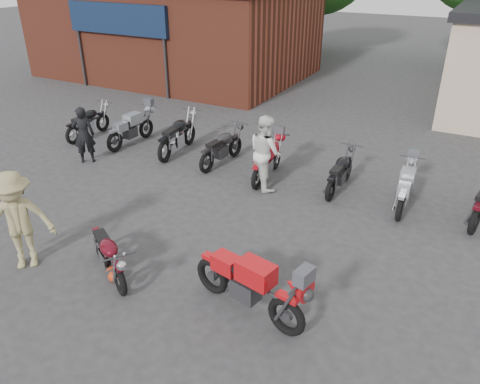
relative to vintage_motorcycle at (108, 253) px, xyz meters
The scene contains 15 objects.
ground 0.77m from the vintage_motorcycle, 32.08° to the left, with size 90.00×90.00×0.00m, color #2F2F31.
brick_building 16.71m from the vintage_motorcycle, 120.73° to the left, with size 12.00×8.00×4.00m, color brown.
vintage_motorcycle is the anchor object (origin of this frame).
sportbike 2.74m from the vintage_motorcycle, ahead, with size 2.17×0.72×1.26m, color red, non-canonical shape.
helmet 0.45m from the vintage_motorcycle, 29.36° to the right, with size 0.23×0.23×0.21m, color #BC3514.
person_dark 5.73m from the vintage_motorcycle, 138.91° to the left, with size 0.59×0.39×1.63m, color black.
person_light 4.84m from the vintage_motorcycle, 79.55° to the left, with size 0.92×0.72×1.89m, color silver.
person_tan 1.78m from the vintage_motorcycle, 162.89° to the right, with size 1.27×0.73×1.96m, color #988E5E.
row_bike_0 7.82m from the vintage_motorcycle, 137.16° to the left, with size 1.89×0.62×1.10m, color black, non-canonical shape.
row_bike_1 6.85m from the vintage_motorcycle, 126.76° to the left, with size 1.97×0.65×1.14m, color #90949D, non-canonical shape.
row_bike_2 6.09m from the vintage_motorcycle, 113.37° to the left, with size 2.10×0.69×1.22m, color black, non-canonical shape.
row_bike_3 5.54m from the vintage_motorcycle, 98.53° to the left, with size 1.92×0.63×1.11m, color #252527, non-canonical shape.
row_bike_4 5.27m from the vintage_motorcycle, 82.31° to the left, with size 1.88×0.62×1.09m, color red, non-canonical shape.
row_bike_5 6.06m from the vintage_motorcycle, 64.57° to the left, with size 1.82×0.60×1.06m, color black, non-canonical shape.
row_bike_6 6.78m from the vintage_motorcycle, 51.64° to the left, with size 1.85×0.61×1.07m, color gray, non-canonical shape.
Camera 1 is at (4.97, -5.36, 5.34)m, focal length 35.00 mm.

